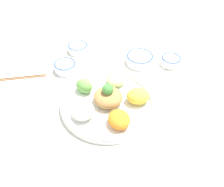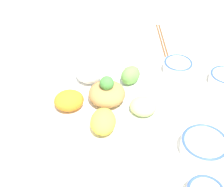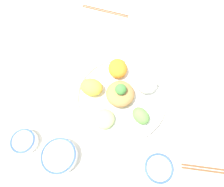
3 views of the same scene
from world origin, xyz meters
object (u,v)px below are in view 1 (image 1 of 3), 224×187
object	(u,v)px
sauce_bowl_dark	(171,61)
serving_spoon_extra	(34,185)
rice_bowl_blue	(78,48)
rice_bowl_plain	(65,66)
salad_platter	(108,102)
chopsticks_pair_far	(19,77)
sauce_bowl_red	(140,59)
serving_spoon_main	(111,61)

from	to	relation	value
sauce_bowl_dark	serving_spoon_extra	bearing A→B (deg)	-172.60
rice_bowl_blue	rice_bowl_plain	size ratio (longest dim) A/B	0.98
salad_platter	rice_bowl_plain	bearing A→B (deg)	89.13
rice_bowl_blue	chopsticks_pair_far	distance (m)	0.30
serving_spoon_extra	sauce_bowl_red	bearing A→B (deg)	30.13
rice_bowl_blue	serving_spoon_main	world-z (taller)	rice_bowl_blue
rice_bowl_blue	serving_spoon_extra	distance (m)	0.67
salad_platter	rice_bowl_plain	distance (m)	0.28
chopsticks_pair_far	serving_spoon_extra	world-z (taller)	chopsticks_pair_far
salad_platter	rice_bowl_blue	bearing A→B (deg)	70.15
salad_platter	chopsticks_pair_far	distance (m)	0.41
sauce_bowl_red	rice_bowl_plain	xyz separation A→B (m)	(-0.28, 0.18, -0.00)
sauce_bowl_dark	rice_bowl_plain	world-z (taller)	rice_bowl_plain
rice_bowl_blue	chopsticks_pair_far	bearing A→B (deg)	178.10
sauce_bowl_dark	serving_spoon_main	size ratio (longest dim) A/B	0.64
chopsticks_pair_far	serving_spoon_main	distance (m)	0.40
sauce_bowl_red	serving_spoon_main	distance (m)	0.13
chopsticks_pair_far	serving_spoon_extra	distance (m)	0.50
sauce_bowl_red	rice_bowl_blue	size ratio (longest dim) A/B	1.27
sauce_bowl_red	serving_spoon_extra	world-z (taller)	sauce_bowl_red
serving_spoon_main	serving_spoon_extra	size ratio (longest dim) A/B	1.10
rice_bowl_plain	serving_spoon_extra	world-z (taller)	rice_bowl_plain
salad_platter	serving_spoon_main	xyz separation A→B (m)	(0.19, 0.20, -0.02)
sauce_bowl_red	serving_spoon_extra	xyz separation A→B (m)	(-0.65, -0.19, -0.02)
sauce_bowl_red	rice_bowl_plain	size ratio (longest dim) A/B	1.25
sauce_bowl_red	sauce_bowl_dark	distance (m)	0.14
salad_platter	serving_spoon_main	distance (m)	0.28
rice_bowl_blue	salad_platter	bearing A→B (deg)	-109.85
sauce_bowl_red	salad_platter	bearing A→B (deg)	-159.04
rice_bowl_blue	rice_bowl_plain	xyz separation A→B (m)	(-0.13, -0.08, 0.00)
sauce_bowl_red	rice_bowl_blue	world-z (taller)	sauce_bowl_red
salad_platter	serving_spoon_main	bearing A→B (deg)	46.29
rice_bowl_plain	serving_spoon_main	size ratio (longest dim) A/B	0.71
sauce_bowl_dark	serving_spoon_extra	size ratio (longest dim) A/B	0.71
salad_platter	chopsticks_pair_far	size ratio (longest dim) A/B	1.82
rice_bowl_plain	serving_spoon_extra	bearing A→B (deg)	-134.97
rice_bowl_blue	sauce_bowl_dark	world-z (taller)	same
rice_bowl_blue	sauce_bowl_dark	distance (m)	0.43
rice_bowl_plain	serving_spoon_extra	size ratio (longest dim) A/B	0.78
rice_bowl_blue	chopsticks_pair_far	world-z (taller)	rice_bowl_blue
chopsticks_pair_far	serving_spoon_main	size ratio (longest dim) A/B	1.48
rice_bowl_blue	sauce_bowl_dark	bearing A→B (deg)	-55.52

